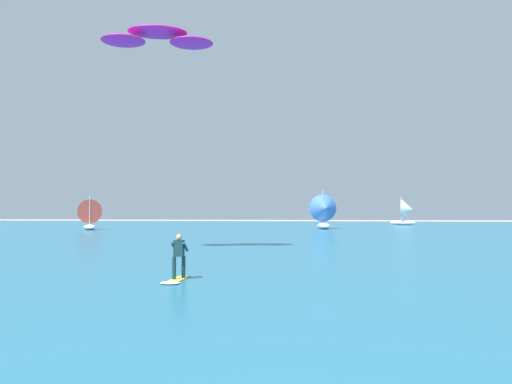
{
  "coord_description": "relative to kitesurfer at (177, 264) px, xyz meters",
  "views": [
    {
      "loc": [
        0.49,
        -1.05,
        2.71
      ],
      "look_at": [
        -1.14,
        17.87,
        3.38
      ],
      "focal_mm": 32.89,
      "sensor_mm": 36.0,
      "label": 1
    }
  ],
  "objects": [
    {
      "name": "ocean",
      "position": [
        3.82,
        34.75,
        -0.65
      ],
      "size": [
        160.0,
        90.0,
        0.1
      ],
      "primitive_type": "cube",
      "color": "#236B89",
      "rests_on": "ground"
    },
    {
      "name": "kitesurfer",
      "position": [
        0.0,
        0.0,
        0.0
      ],
      "size": [
        0.74,
        1.99,
        1.67
      ],
      "color": "yellow",
      "rests_on": "ocean"
    },
    {
      "name": "kite",
      "position": [
        -3.88,
        10.12,
        12.14
      ],
      "size": [
        6.86,
        3.26,
        1.0
      ],
      "color": "#B21999"
    },
    {
      "name": "sailboat_far_right",
      "position": [
        21.42,
        58.29,
        1.51
      ],
      "size": [
        4.1,
        3.61,
        4.61
      ],
      "color": "white",
      "rests_on": "ocean"
    },
    {
      "name": "sailboat_center_horizon",
      "position": [
        7.83,
        43.22,
        1.67
      ],
      "size": [
        3.75,
        4.35,
        4.95
      ],
      "color": "white",
      "rests_on": "ocean"
    },
    {
      "name": "sailboat_mid_right",
      "position": [
        -21.27,
        39.1,
        1.32
      ],
      "size": [
        3.56,
        3.77,
        4.19
      ],
      "color": "silver",
      "rests_on": "ocean"
    }
  ]
}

